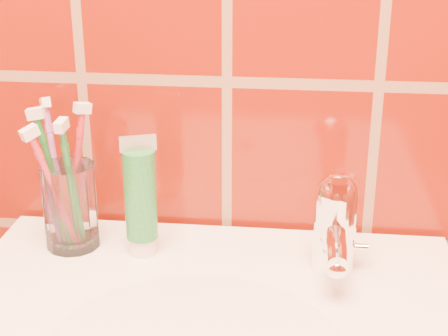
# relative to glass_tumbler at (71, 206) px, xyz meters

# --- Properties ---
(glass_tumbler) EXTENTS (0.09, 0.09, 0.11)m
(glass_tumbler) POSITION_rel_glass_tumbler_xyz_m (0.00, 0.00, 0.00)
(glass_tumbler) COLOR white
(glass_tumbler) RESTS_ON pedestal_sink
(toothpaste_tube) EXTENTS (0.04, 0.04, 0.15)m
(toothpaste_tube) POSITION_rel_glass_tumbler_xyz_m (0.09, -0.01, 0.02)
(toothpaste_tube) COLOR white
(toothpaste_tube) RESTS_ON pedestal_sink
(faucet) EXTENTS (0.05, 0.11, 0.12)m
(faucet) POSITION_rel_glass_tumbler_xyz_m (0.32, -0.03, 0.01)
(faucet) COLOR white
(faucet) RESTS_ON pedestal_sink
(toothbrush_0) EXTENTS (0.03, 0.08, 0.18)m
(toothbrush_0) POSITION_rel_glass_tumbler_xyz_m (0.01, -0.01, 0.03)
(toothbrush_0) COLOR #1F7431
(toothbrush_0) RESTS_ON glass_tumbler
(toothbrush_1) EXTENTS (0.09, 0.08, 0.19)m
(toothbrush_1) POSITION_rel_glass_tumbler_xyz_m (0.01, 0.02, 0.03)
(toothbrush_1) COLOR #C12937
(toothbrush_1) RESTS_ON glass_tumbler
(toothbrush_2) EXTENTS (0.11, 0.14, 0.20)m
(toothbrush_2) POSITION_rel_glass_tumbler_xyz_m (-0.02, 0.02, 0.03)
(toothbrush_2) COLOR #8F499C
(toothbrush_2) RESTS_ON glass_tumbler
(toothbrush_3) EXTENTS (0.06, 0.06, 0.19)m
(toothbrush_3) POSITION_rel_glass_tumbler_xyz_m (-0.01, -0.01, 0.04)
(toothbrush_3) COLOR #1D6E2A
(toothbrush_3) RESTS_ON glass_tumbler
(toothbrush_4) EXTENTS (0.11, 0.12, 0.18)m
(toothbrush_4) POSITION_rel_glass_tumbler_xyz_m (-0.01, -0.02, 0.03)
(toothbrush_4) COLOR #B92740
(toothbrush_4) RESTS_ON glass_tumbler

